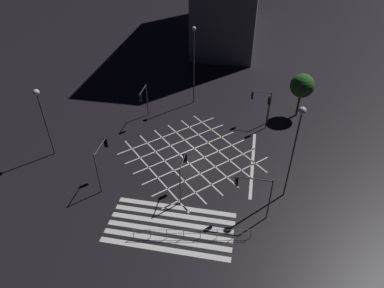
{
  "coord_description": "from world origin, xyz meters",
  "views": [
    {
      "loc": [
        5.24,
        -27.86,
        22.7
      ],
      "look_at": [
        0.0,
        0.0,
        1.57
      ],
      "focal_mm": 32.0,
      "sensor_mm": 36.0,
      "label": 1
    }
  ],
  "objects_px": {
    "traffic_light_se_main": "(252,188)",
    "traffic_light_sw_cross": "(102,155)",
    "street_lamp_far": "(298,132)",
    "traffic_light_median_south": "(183,169)",
    "traffic_light_ne_main": "(260,100)",
    "street_lamp_east": "(194,54)",
    "street_tree_near": "(302,86)",
    "traffic_light_nw_cross": "(143,98)",
    "street_lamp_west": "(40,106)",
    "traffic_light_ne_cross": "(269,106)"
  },
  "relations": [
    {
      "from": "street_lamp_east",
      "to": "traffic_light_ne_cross",
      "type": "bearing_deg",
      "value": -25.67
    },
    {
      "from": "traffic_light_nw_cross",
      "to": "traffic_light_ne_main",
      "type": "distance_m",
      "value": 13.64
    },
    {
      "from": "traffic_light_median_south",
      "to": "street_tree_near",
      "type": "bearing_deg",
      "value": -34.68
    },
    {
      "from": "traffic_light_median_south",
      "to": "traffic_light_se_main",
      "type": "relative_size",
      "value": 0.91
    },
    {
      "from": "traffic_light_nw_cross",
      "to": "traffic_light_se_main",
      "type": "relative_size",
      "value": 0.96
    },
    {
      "from": "street_lamp_far",
      "to": "street_tree_near",
      "type": "relative_size",
      "value": 1.7
    },
    {
      "from": "traffic_light_median_south",
      "to": "traffic_light_nw_cross",
      "type": "bearing_deg",
      "value": 32.21
    },
    {
      "from": "traffic_light_median_south",
      "to": "traffic_light_ne_cross",
      "type": "bearing_deg",
      "value": -30.84
    },
    {
      "from": "traffic_light_ne_cross",
      "to": "traffic_light_se_main",
      "type": "height_order",
      "value": "traffic_light_se_main"
    },
    {
      "from": "street_lamp_far",
      "to": "street_tree_near",
      "type": "xyz_separation_m",
      "value": [
        1.91,
        14.55,
        -3.02
      ]
    },
    {
      "from": "traffic_light_ne_main",
      "to": "traffic_light_sw_cross",
      "type": "xyz_separation_m",
      "value": [
        -13.91,
        -13.35,
        0.21
      ]
    },
    {
      "from": "traffic_light_nw_cross",
      "to": "street_lamp_far",
      "type": "distance_m",
      "value": 19.48
    },
    {
      "from": "street_lamp_far",
      "to": "street_tree_near",
      "type": "distance_m",
      "value": 14.98
    },
    {
      "from": "traffic_light_median_south",
      "to": "traffic_light_nw_cross",
      "type": "height_order",
      "value": "traffic_light_nw_cross"
    },
    {
      "from": "traffic_light_nw_cross",
      "to": "traffic_light_se_main",
      "type": "distance_m",
      "value": 18.55
    },
    {
      "from": "traffic_light_ne_main",
      "to": "traffic_light_se_main",
      "type": "bearing_deg",
      "value": 89.11
    },
    {
      "from": "traffic_light_sw_cross",
      "to": "street_lamp_west",
      "type": "height_order",
      "value": "street_lamp_west"
    },
    {
      "from": "traffic_light_nw_cross",
      "to": "street_lamp_far",
      "type": "relative_size",
      "value": 0.45
    },
    {
      "from": "traffic_light_median_south",
      "to": "street_lamp_east",
      "type": "relative_size",
      "value": 0.4
    },
    {
      "from": "traffic_light_median_south",
      "to": "traffic_light_ne_cross",
      "type": "distance_m",
      "value": 14.27
    },
    {
      "from": "traffic_light_se_main",
      "to": "street_lamp_west",
      "type": "distance_m",
      "value": 21.57
    },
    {
      "from": "street_tree_near",
      "to": "street_lamp_east",
      "type": "bearing_deg",
      "value": 176.56
    },
    {
      "from": "traffic_light_sw_cross",
      "to": "street_lamp_east",
      "type": "distance_m",
      "value": 17.87
    },
    {
      "from": "traffic_light_nw_cross",
      "to": "street_lamp_east",
      "type": "relative_size",
      "value": 0.43
    },
    {
      "from": "traffic_light_sw_cross",
      "to": "traffic_light_ne_cross",
      "type": "distance_m",
      "value": 19.21
    },
    {
      "from": "traffic_light_median_south",
      "to": "street_lamp_far",
      "type": "relative_size",
      "value": 0.43
    },
    {
      "from": "traffic_light_se_main",
      "to": "traffic_light_sw_cross",
      "type": "bearing_deg",
      "value": -7.41
    },
    {
      "from": "traffic_light_nw_cross",
      "to": "street_lamp_west",
      "type": "relative_size",
      "value": 0.56
    },
    {
      "from": "traffic_light_se_main",
      "to": "street_tree_near",
      "type": "bearing_deg",
      "value": -105.74
    },
    {
      "from": "traffic_light_sw_cross",
      "to": "traffic_light_ne_main",
      "type": "bearing_deg",
      "value": -46.18
    },
    {
      "from": "street_lamp_west",
      "to": "traffic_light_sw_cross",
      "type": "bearing_deg",
      "value": -23.32
    },
    {
      "from": "traffic_light_ne_main",
      "to": "traffic_light_se_main",
      "type": "relative_size",
      "value": 0.95
    },
    {
      "from": "traffic_light_median_south",
      "to": "traffic_light_ne_cross",
      "type": "relative_size",
      "value": 0.94
    },
    {
      "from": "traffic_light_nw_cross",
      "to": "traffic_light_ne_main",
      "type": "bearing_deg",
      "value": 99.0
    },
    {
      "from": "traffic_light_ne_main",
      "to": "traffic_light_ne_cross",
      "type": "xyz_separation_m",
      "value": [
        0.99,
        -1.23,
        -0.03
      ]
    },
    {
      "from": "traffic_light_sw_cross",
      "to": "traffic_light_se_main",
      "type": "distance_m",
      "value": 13.79
    },
    {
      "from": "traffic_light_sw_cross",
      "to": "street_lamp_east",
      "type": "bearing_deg",
      "value": -18.13
    },
    {
      "from": "traffic_light_nw_cross",
      "to": "traffic_light_median_south",
      "type": "bearing_deg",
      "value": 32.21
    },
    {
      "from": "traffic_light_sw_cross",
      "to": "street_lamp_far",
      "type": "bearing_deg",
      "value": -85.48
    },
    {
      "from": "street_lamp_east",
      "to": "traffic_light_se_main",
      "type": "bearing_deg",
      "value": -65.98
    },
    {
      "from": "traffic_light_median_south",
      "to": "traffic_light_ne_main",
      "type": "height_order",
      "value": "traffic_light_ne_main"
    },
    {
      "from": "traffic_light_sw_cross",
      "to": "traffic_light_nw_cross",
      "type": "bearing_deg",
      "value": -2.23
    },
    {
      "from": "traffic_light_median_south",
      "to": "street_lamp_far",
      "type": "height_order",
      "value": "street_lamp_far"
    },
    {
      "from": "traffic_light_nw_cross",
      "to": "street_lamp_east",
      "type": "xyz_separation_m",
      "value": [
        5.02,
        5.45,
        3.59
      ]
    },
    {
      "from": "traffic_light_ne_main",
      "to": "traffic_light_ne_cross",
      "type": "bearing_deg",
      "value": 128.86
    },
    {
      "from": "traffic_light_median_south",
      "to": "traffic_light_ne_main",
      "type": "relative_size",
      "value": 0.96
    },
    {
      "from": "traffic_light_sw_cross",
      "to": "street_lamp_far",
      "type": "height_order",
      "value": "street_lamp_far"
    },
    {
      "from": "street_lamp_east",
      "to": "street_tree_near",
      "type": "bearing_deg",
      "value": -3.44
    },
    {
      "from": "street_tree_near",
      "to": "traffic_light_sw_cross",
      "type": "bearing_deg",
      "value": -139.6
    },
    {
      "from": "traffic_light_ne_main",
      "to": "traffic_light_sw_cross",
      "type": "relative_size",
      "value": 0.94
    }
  ]
}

